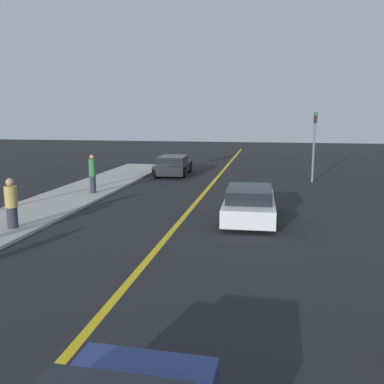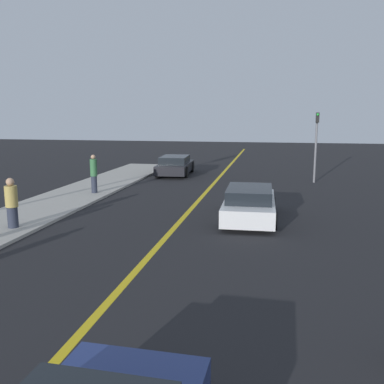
# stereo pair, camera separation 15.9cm
# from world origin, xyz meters

# --- Properties ---
(road_center_line) EXTENTS (0.20, 60.00, 0.01)m
(road_center_line) POSITION_xyz_m (0.00, 18.00, 0.00)
(road_center_line) COLOR gold
(road_center_line) RESTS_ON ground_plane
(sidewalk_left) EXTENTS (3.11, 31.39, 0.11)m
(sidewalk_left) POSITION_xyz_m (-5.93, 15.69, 0.05)
(sidewalk_left) COLOR #ADA89E
(sidewalk_left) RESTS_ON ground_plane
(car_ahead_center) EXTENTS (2.01, 4.43, 1.22)m
(car_ahead_center) POSITION_xyz_m (2.44, 15.90, 0.59)
(car_ahead_center) COLOR silver
(car_ahead_center) RESTS_ON ground_plane
(car_far_distant) EXTENTS (2.16, 4.53, 1.21)m
(car_far_distant) POSITION_xyz_m (-2.91, 26.86, 0.60)
(car_far_distant) COLOR black
(car_far_distant) RESTS_ON ground_plane
(pedestrian_far_standing) EXTENTS (0.40, 0.40, 1.67)m
(pedestrian_far_standing) POSITION_xyz_m (-5.20, 12.87, 0.93)
(pedestrian_far_standing) COLOR #282D3D
(pedestrian_far_standing) RESTS_ON sidewalk_left
(pedestrian_by_sign) EXTENTS (0.33, 0.33, 1.83)m
(pedestrian_by_sign) POSITION_xyz_m (-5.15, 19.37, 1.03)
(pedestrian_by_sign) COLOR #282D3D
(pedestrian_by_sign) RESTS_ON sidewalk_left
(traffic_light) EXTENTS (0.18, 0.40, 3.91)m
(traffic_light) POSITION_xyz_m (5.54, 25.23, 2.41)
(traffic_light) COLOR slate
(traffic_light) RESTS_ON ground_plane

